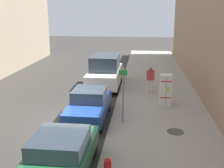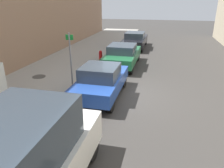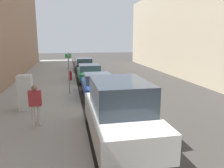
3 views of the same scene
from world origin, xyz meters
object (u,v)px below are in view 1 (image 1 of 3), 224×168
object	(u,v)px
street_sign_post	(123,93)
parked_van_white	(105,71)
parked_hatchback_blue	(89,104)
pedestrian_walking_far	(150,78)
discarded_refrigerator	(166,90)
parked_sedan_green	(59,158)

from	to	relation	value
street_sign_post	parked_van_white	size ratio (longest dim) A/B	0.54
parked_van_white	parked_hatchback_blue	distance (m)	5.77
street_sign_post	pedestrian_walking_far	world-z (taller)	street_sign_post
pedestrian_walking_far	parked_hatchback_blue	distance (m)	5.12
discarded_refrigerator	parked_van_white	world-z (taller)	parked_van_white
parked_sedan_green	parked_hatchback_blue	bearing A→B (deg)	-90.00
street_sign_post	parked_hatchback_blue	bearing A→B (deg)	-20.05
discarded_refrigerator	parked_van_white	size ratio (longest dim) A/B	0.36
pedestrian_walking_far	parked_sedan_green	world-z (taller)	pedestrian_walking_far
parked_van_white	discarded_refrigerator	bearing A→B (deg)	134.44
discarded_refrigerator	street_sign_post	bearing A→B (deg)	51.69
parked_sedan_green	parked_van_white	bearing A→B (deg)	-90.00
pedestrian_walking_far	street_sign_post	bearing A→B (deg)	164.92
street_sign_post	pedestrian_walking_far	xyz separation A→B (m)	(-1.31, -4.77, -0.48)
parked_van_white	street_sign_post	bearing A→B (deg)	104.41
parked_van_white	parked_hatchback_blue	size ratio (longest dim) A/B	1.21
pedestrian_walking_far	parked_sedan_green	size ratio (longest dim) A/B	0.37
pedestrian_walking_far	parked_sedan_green	xyz separation A→B (m)	(2.95, 9.08, -0.33)
discarded_refrigerator	parked_hatchback_blue	xyz separation A→B (m)	(3.69, 2.00, -0.24)
street_sign_post	parked_van_white	xyz separation A→B (m)	(1.63, -6.36, -0.51)
discarded_refrigerator	pedestrian_walking_far	size ratio (longest dim) A/B	1.03
pedestrian_walking_far	parked_van_white	xyz separation A→B (m)	(2.95, -1.59, -0.03)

